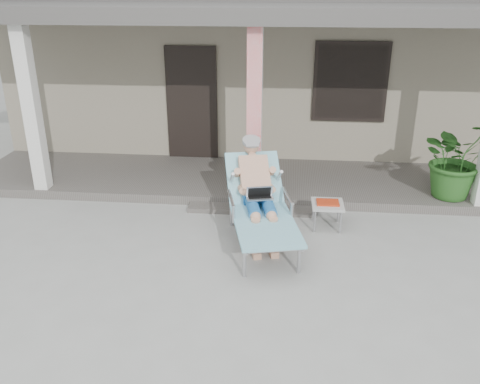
# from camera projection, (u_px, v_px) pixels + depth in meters

# --- Properties ---
(ground) EXTENTS (60.00, 60.00, 0.00)m
(ground) POSITION_uv_depth(u_px,v_px,m) (241.00, 275.00, 6.23)
(ground) COLOR #9E9E99
(ground) RESTS_ON ground
(house) EXTENTS (10.40, 5.40, 3.30)m
(house) POSITION_uv_depth(u_px,v_px,m) (268.00, 60.00, 11.55)
(house) COLOR gray
(house) RESTS_ON ground
(porch_deck) EXTENTS (10.00, 2.00, 0.15)m
(porch_deck) POSITION_uv_depth(u_px,v_px,m) (257.00, 180.00, 8.96)
(porch_deck) COLOR #605B56
(porch_deck) RESTS_ON ground
(porch_overhang) EXTENTS (10.00, 2.30, 2.85)m
(porch_overhang) POSITION_uv_depth(u_px,v_px,m) (259.00, 19.00, 7.86)
(porch_overhang) COLOR silver
(porch_overhang) RESTS_ON porch_deck
(porch_step) EXTENTS (2.00, 0.30, 0.07)m
(porch_step) POSITION_uv_depth(u_px,v_px,m) (252.00, 209.00, 7.91)
(porch_step) COLOR #605B56
(porch_step) RESTS_ON ground
(lounger) EXTENTS (1.20, 2.14, 1.34)m
(lounger) POSITION_uv_depth(u_px,v_px,m) (259.00, 182.00, 6.85)
(lounger) COLOR #B7B7BC
(lounger) RESTS_ON ground
(side_table) EXTENTS (0.46, 0.46, 0.41)m
(side_table) POSITION_uv_depth(u_px,v_px,m) (328.00, 206.00, 7.30)
(side_table) COLOR #B5B5B0
(side_table) RESTS_ON ground
(potted_palm) EXTENTS (1.38, 1.28, 1.26)m
(potted_palm) POSITION_uv_depth(u_px,v_px,m) (457.00, 158.00, 7.89)
(potted_palm) COLOR #26591E
(potted_palm) RESTS_ON porch_deck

